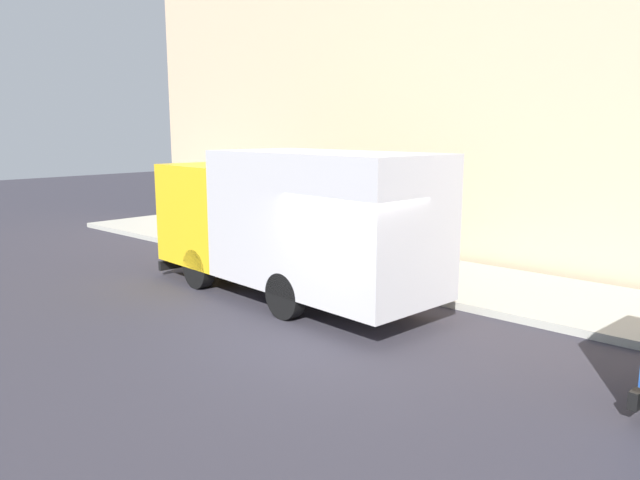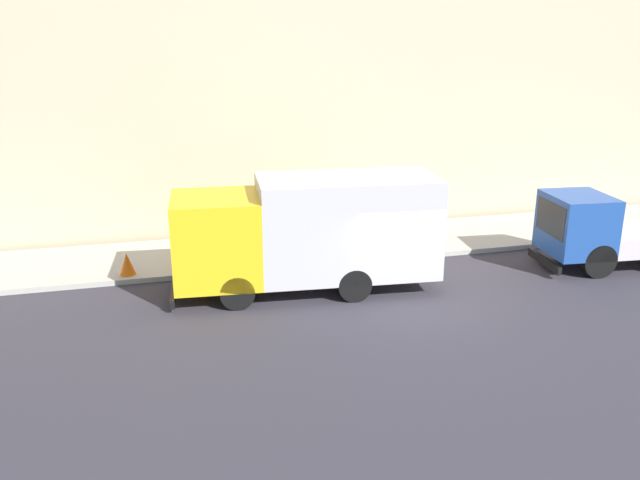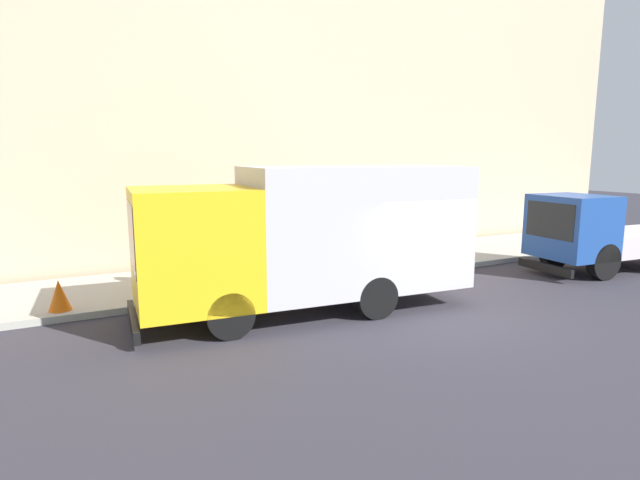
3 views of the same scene
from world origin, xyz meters
name	(u,v)px [view 2 (image 2 of 3)]	position (x,y,z in m)	size (l,w,h in m)	color
ground	(405,299)	(0.00, 0.00, 0.00)	(80.00, 80.00, 0.00)	#322F38
sidewalk	(353,244)	(4.82, 0.00, 0.08)	(3.65, 30.00, 0.16)	#ABAA9E
building_facade	(336,62)	(7.15, 0.00, 6.00)	(0.50, 30.00, 11.99)	#D1B08D
large_utility_truck	(309,230)	(1.35, 2.38, 1.75)	(2.93, 7.55, 3.22)	yellow
small_flatbed_truck	(610,232)	(0.93, -7.06, 1.10)	(2.47, 5.70, 2.33)	#1F4999
pedestrian_walking	(250,237)	(3.53, 3.73, 1.00)	(0.38, 0.38, 1.61)	#503347
pedestrian_standing	(207,233)	(4.40, 4.95, 0.98)	(0.48, 0.48, 1.57)	black
pedestrian_third	(273,237)	(3.42, 3.04, 0.98)	(0.48, 0.48, 1.56)	#443F54
traffic_cone_orange	(127,264)	(3.43, 7.41, 0.49)	(0.47, 0.47, 0.67)	orange
street_sign_post	(333,210)	(3.38, 1.15, 1.72)	(0.44, 0.08, 2.65)	#4C5156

